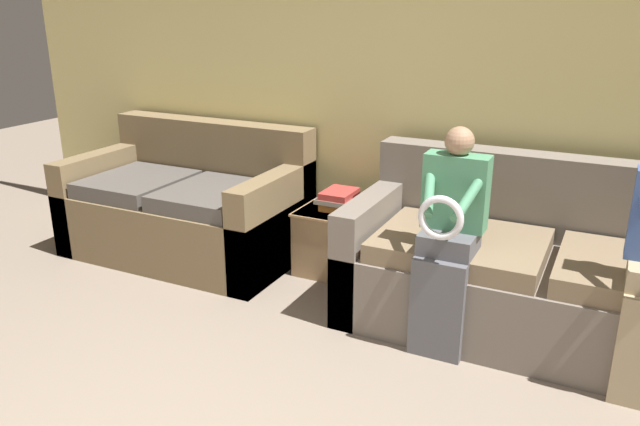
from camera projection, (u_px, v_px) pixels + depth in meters
name	position (u px, v px, depth m)	size (l,w,h in m)	color
wall_back	(424.00, 85.00, 4.07)	(6.78, 0.06, 2.55)	#DBCC7F
couch_main	(551.00, 277.00, 3.49)	(2.27, 0.97, 0.95)	#70665B
couch_side	(189.00, 209.00, 4.61)	(1.68, 0.96, 0.94)	brown
child_left_seated	(448.00, 235.00, 3.24)	(0.34, 0.37, 1.20)	#56565B
side_shelf	(339.00, 238.00, 4.33)	(0.51, 0.53, 0.45)	#9E7A51
book_stack	(339.00, 200.00, 4.24)	(0.25, 0.27, 0.13)	orange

